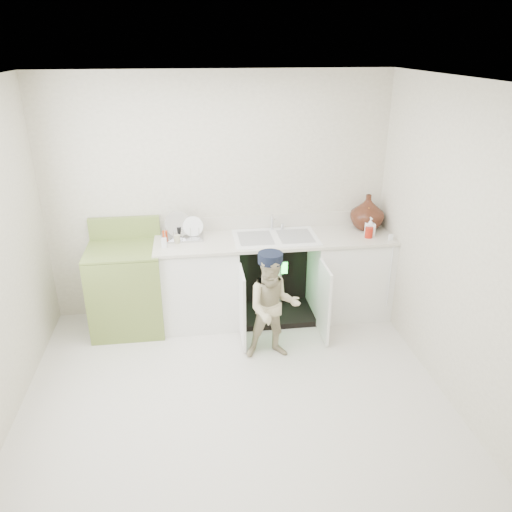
% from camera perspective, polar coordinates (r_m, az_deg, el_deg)
% --- Properties ---
extents(ground, '(3.50, 3.50, 0.00)m').
position_cam_1_polar(ground, '(4.41, -2.49, -15.03)').
color(ground, beige).
rests_on(ground, ground).
extents(room_shell, '(6.00, 5.50, 1.26)m').
position_cam_1_polar(room_shell, '(3.76, -2.82, 0.06)').
color(room_shell, beige).
rests_on(room_shell, ground).
extents(counter_run, '(2.44, 1.02, 1.27)m').
position_cam_1_polar(counter_run, '(5.24, 2.64, -2.07)').
color(counter_run, white).
rests_on(counter_run, ground).
extents(avocado_stove, '(0.71, 0.65, 1.10)m').
position_cam_1_polar(avocado_stove, '(5.20, -14.51, -3.44)').
color(avocado_stove, olive).
rests_on(avocado_stove, ground).
extents(repair_worker, '(0.51, 0.60, 1.04)m').
position_cam_1_polar(repair_worker, '(4.55, 1.96, -5.76)').
color(repair_worker, beige).
rests_on(repair_worker, ground).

